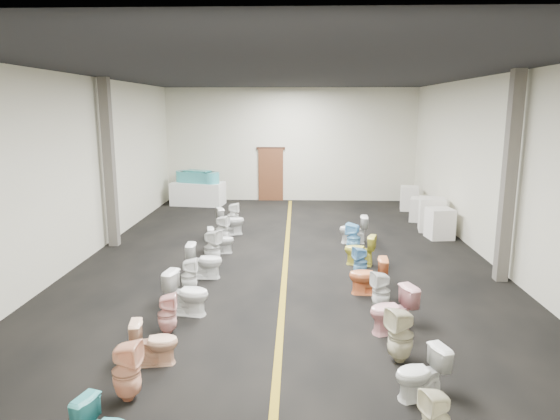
# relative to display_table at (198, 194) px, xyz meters

# --- Properties ---
(floor) EXTENTS (16.00, 16.00, 0.00)m
(floor) POSITION_rel_display_table_xyz_m (3.58, -6.88, -0.44)
(floor) COLOR black
(floor) RESTS_ON ground
(ceiling) EXTENTS (16.00, 16.00, 0.00)m
(ceiling) POSITION_rel_display_table_xyz_m (3.58, -6.88, 4.06)
(ceiling) COLOR black
(ceiling) RESTS_ON ground
(wall_back) EXTENTS (10.00, 0.00, 10.00)m
(wall_back) POSITION_rel_display_table_xyz_m (3.58, 1.12, 1.81)
(wall_back) COLOR beige
(wall_back) RESTS_ON ground
(wall_front) EXTENTS (10.00, 0.00, 10.00)m
(wall_front) POSITION_rel_display_table_xyz_m (3.58, -14.88, 1.81)
(wall_front) COLOR beige
(wall_front) RESTS_ON ground
(wall_left) EXTENTS (0.00, 16.00, 16.00)m
(wall_left) POSITION_rel_display_table_xyz_m (-1.42, -6.88, 1.81)
(wall_left) COLOR beige
(wall_left) RESTS_ON ground
(wall_right) EXTENTS (0.00, 16.00, 16.00)m
(wall_right) POSITION_rel_display_table_xyz_m (8.58, -6.88, 1.81)
(wall_right) COLOR beige
(wall_right) RESTS_ON ground
(aisle_stripe) EXTENTS (0.12, 15.60, 0.01)m
(aisle_stripe) POSITION_rel_display_table_xyz_m (3.58, -6.88, -0.44)
(aisle_stripe) COLOR olive
(aisle_stripe) RESTS_ON floor
(back_door) EXTENTS (1.00, 0.10, 2.10)m
(back_door) POSITION_rel_display_table_xyz_m (2.78, 1.06, 0.61)
(back_door) COLOR #562D19
(back_door) RESTS_ON floor
(door_frame) EXTENTS (1.15, 0.08, 0.10)m
(door_frame) POSITION_rel_display_table_xyz_m (2.78, 1.07, 1.68)
(door_frame) COLOR #331C11
(door_frame) RESTS_ON back_door
(column_left) EXTENTS (0.25, 0.25, 4.50)m
(column_left) POSITION_rel_display_table_xyz_m (-1.17, -5.88, 1.81)
(column_left) COLOR #59544C
(column_left) RESTS_ON floor
(column_right) EXTENTS (0.25, 0.25, 4.50)m
(column_right) POSITION_rel_display_table_xyz_m (8.33, -8.38, 1.81)
(column_right) COLOR #59544C
(column_right) RESTS_ON floor
(display_table) EXTENTS (2.10, 1.25, 0.88)m
(display_table) POSITION_rel_display_table_xyz_m (0.00, 0.00, 0.00)
(display_table) COLOR white
(display_table) RESTS_ON floor
(bathtub) EXTENTS (1.77, 1.11, 0.55)m
(bathtub) POSITION_rel_display_table_xyz_m (-0.00, 0.00, 0.63)
(bathtub) COLOR teal
(bathtub) RESTS_ON display_table
(appliance_crate_a) EXTENTS (0.76, 0.76, 0.87)m
(appliance_crate_a) POSITION_rel_display_table_xyz_m (7.98, -4.82, -0.00)
(appliance_crate_a) COLOR silver
(appliance_crate_a) RESTS_ON floor
(appliance_crate_b) EXTENTS (0.86, 0.86, 1.03)m
(appliance_crate_b) POSITION_rel_display_table_xyz_m (7.98, -3.92, 0.07)
(appliance_crate_b) COLOR silver
(appliance_crate_b) RESTS_ON floor
(appliance_crate_c) EXTENTS (0.86, 0.86, 0.78)m
(appliance_crate_c) POSITION_rel_display_table_xyz_m (7.98, -2.57, -0.05)
(appliance_crate_c) COLOR silver
(appliance_crate_c) RESTS_ON floor
(appliance_crate_d) EXTENTS (0.72, 0.72, 0.89)m
(appliance_crate_d) POSITION_rel_display_table_xyz_m (7.98, -0.79, 0.01)
(appliance_crate_d) COLOR white
(appliance_crate_d) RESTS_ON floor
(toilet_left_1) EXTENTS (0.38, 0.38, 0.81)m
(toilet_left_1) POSITION_rel_display_table_xyz_m (1.68, -13.21, -0.04)
(toilet_left_1) COLOR #FDB68F
(toilet_left_1) RESTS_ON floor
(toilet_left_2) EXTENTS (0.73, 0.49, 0.69)m
(toilet_left_2) POSITION_rel_display_table_xyz_m (1.78, -12.28, -0.10)
(toilet_left_2) COLOR #F5BD97
(toilet_left_2) RESTS_ON floor
(toilet_left_3) EXTENTS (0.37, 0.36, 0.70)m
(toilet_left_3) POSITION_rel_display_table_xyz_m (1.70, -11.27, -0.09)
(toilet_left_3) COLOR beige
(toilet_left_3) RESTS_ON floor
(toilet_left_4) EXTENTS (0.87, 0.59, 0.81)m
(toilet_left_4) POSITION_rel_display_table_xyz_m (1.86, -10.46, -0.03)
(toilet_left_4) COLOR white
(toilet_left_4) RESTS_ON floor
(toilet_left_5) EXTENTS (0.36, 0.35, 0.72)m
(toilet_left_5) POSITION_rel_display_table_xyz_m (1.66, -9.38, -0.08)
(toilet_left_5) COLOR white
(toilet_left_5) RESTS_ON floor
(toilet_left_6) EXTENTS (0.79, 0.47, 0.79)m
(toilet_left_6) POSITION_rel_display_table_xyz_m (1.81, -8.46, -0.04)
(toilet_left_6) COLOR white
(toilet_left_6) RESTS_ON floor
(toilet_left_7) EXTENTS (0.51, 0.51, 0.86)m
(toilet_left_7) POSITION_rel_display_table_xyz_m (1.82, -7.52, -0.01)
(toilet_left_7) COLOR silver
(toilet_left_7) RESTS_ON floor
(toilet_left_8) EXTENTS (0.74, 0.51, 0.69)m
(toilet_left_8) POSITION_rel_display_table_xyz_m (1.88, -6.53, -0.09)
(toilet_left_8) COLOR silver
(toilet_left_8) RESTS_ON floor
(toilet_left_9) EXTENTS (0.45, 0.44, 0.78)m
(toilet_left_9) POSITION_rel_display_table_xyz_m (1.77, -5.55, -0.05)
(toilet_left_9) COLOR white
(toilet_left_9) RESTS_ON floor
(toilet_left_10) EXTENTS (0.93, 0.72, 0.83)m
(toilet_left_10) POSITION_rel_display_table_xyz_m (1.88, -4.60, -0.02)
(toilet_left_10) COLOR silver
(toilet_left_10) RESTS_ON floor
(toilet_left_11) EXTENTS (0.36, 0.35, 0.78)m
(toilet_left_11) POSITION_rel_display_table_xyz_m (1.84, -3.69, -0.05)
(toilet_left_11) COLOR white
(toilet_left_11) RESTS_ON floor
(toilet_right_0) EXTENTS (0.40, 0.40, 0.69)m
(toilet_right_0) POSITION_rel_display_table_xyz_m (5.41, -13.99, -0.10)
(toilet_right_0) COLOR beige
(toilet_right_0) RESTS_ON floor
(toilet_right_1) EXTENTS (0.78, 0.59, 0.70)m
(toilet_right_1) POSITION_rel_display_table_xyz_m (5.47, -13.05, -0.09)
(toilet_right_1) COLOR white
(toilet_right_1) RESTS_ON floor
(toilet_right_2) EXTENTS (0.50, 0.49, 0.84)m
(toilet_right_2) POSITION_rel_display_table_xyz_m (5.40, -12.08, -0.02)
(toilet_right_2) COLOR beige
(toilet_right_2) RESTS_ON floor
(toilet_right_3) EXTENTS (0.89, 0.68, 0.80)m
(toilet_right_3) POSITION_rel_display_table_xyz_m (5.46, -11.10, -0.04)
(toilet_right_3) COLOR pink
(toilet_right_3) RESTS_ON floor
(toilet_right_4) EXTENTS (0.42, 0.41, 0.74)m
(toilet_right_4) POSITION_rel_display_table_xyz_m (5.43, -10.14, -0.07)
(toilet_right_4) COLOR white
(toilet_right_4) RESTS_ON floor
(toilet_right_5) EXTENTS (0.79, 0.49, 0.77)m
(toilet_right_5) POSITION_rel_display_table_xyz_m (5.30, -9.33, -0.05)
(toilet_right_5) COLOR #E97C42
(toilet_right_5) RESTS_ON floor
(toilet_right_6) EXTENTS (0.40, 0.39, 0.69)m
(toilet_right_6) POSITION_rel_display_table_xyz_m (5.28, -8.29, -0.09)
(toilet_right_6) COLOR #62A0CD
(toilet_right_6) RESTS_ON floor
(toilet_right_7) EXTENTS (0.82, 0.61, 0.75)m
(toilet_right_7) POSITION_rel_display_table_xyz_m (5.37, -7.41, -0.07)
(toilet_right_7) COLOR yellow
(toilet_right_7) RESTS_ON floor
(toilet_right_8) EXTENTS (0.48, 0.47, 0.79)m
(toilet_right_8) POSITION_rel_display_table_xyz_m (5.33, -6.39, -0.04)
(toilet_right_8) COLOR #73C1F3
(toilet_right_8) RESTS_ON floor
(toilet_right_9) EXTENTS (0.78, 0.47, 0.78)m
(toilet_right_9) POSITION_rel_display_table_xyz_m (5.43, -5.43, -0.05)
(toilet_right_9) COLOR white
(toilet_right_9) RESTS_ON floor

